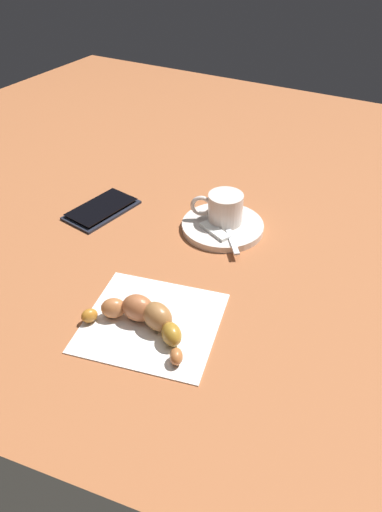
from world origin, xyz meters
TOP-DOWN VIEW (x-y plane):
  - ground_plane at (0.00, 0.00)m, footprint 1.80×1.80m
  - saucer at (0.14, 0.00)m, footprint 0.14×0.14m
  - espresso_cup at (0.14, 0.01)m, footprint 0.06×0.08m
  - teaspoon at (0.14, -0.00)m, footprint 0.12×0.10m
  - sugar_packet at (0.11, 0.00)m, footprint 0.04×0.06m
  - napkin at (-0.11, -0.02)m, footprint 0.20×0.21m
  - croissant at (-0.12, -0.01)m, footprint 0.07×0.16m
  - cell_phone at (0.08, 0.22)m, footprint 0.14×0.09m

SIDE VIEW (x-z plane):
  - ground_plane at x=0.00m, z-range 0.00..0.00m
  - napkin at x=-0.11m, z-range 0.00..0.00m
  - cell_phone at x=0.08m, z-range 0.00..0.01m
  - saucer at x=0.14m, z-range 0.00..0.01m
  - teaspoon at x=0.14m, z-range 0.01..0.02m
  - sugar_packet at x=0.11m, z-range 0.01..0.02m
  - croissant at x=-0.12m, z-range 0.00..0.04m
  - espresso_cup at x=0.14m, z-range 0.01..0.06m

